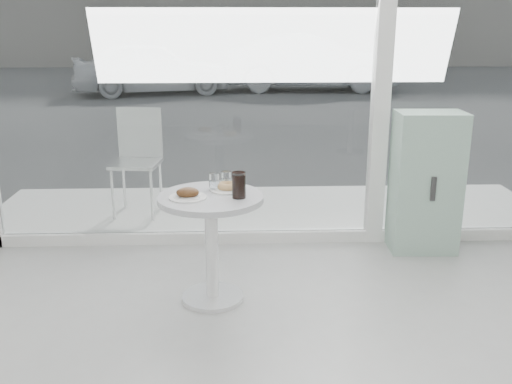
{
  "coord_description": "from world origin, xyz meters",
  "views": [
    {
      "loc": [
        -0.33,
        -1.78,
        1.89
      ],
      "look_at": [
        -0.2,
        1.7,
        0.85
      ],
      "focal_mm": 40.0,
      "sensor_mm": 36.0,
      "label": 1
    }
  ],
  "objects_px": {
    "patio_chair": "(138,154)",
    "plate_fritter": "(188,194)",
    "water_tumbler_b": "(226,181)",
    "cola_glass": "(239,186)",
    "main_table": "(211,226)",
    "car_white": "(151,68)",
    "mint_cabinet": "(426,182)",
    "car_silver": "(310,63)",
    "plate_donut": "(227,187)",
    "water_tumbler_a": "(214,183)"
  },
  "relations": [
    {
      "from": "water_tumbler_a",
      "to": "water_tumbler_b",
      "type": "height_order",
      "value": "water_tumbler_a"
    },
    {
      "from": "main_table",
      "to": "mint_cabinet",
      "type": "xyz_separation_m",
      "value": [
        1.77,
        0.88,
        0.05
      ]
    },
    {
      "from": "patio_chair",
      "to": "plate_fritter",
      "type": "relative_size",
      "value": 4.12
    },
    {
      "from": "water_tumbler_a",
      "to": "cola_glass",
      "type": "xyz_separation_m",
      "value": [
        0.17,
        -0.19,
        0.03
      ]
    },
    {
      "from": "mint_cabinet",
      "to": "plate_donut",
      "type": "relative_size",
      "value": 4.84
    },
    {
      "from": "patio_chair",
      "to": "water_tumbler_a",
      "type": "relative_size",
      "value": 8.52
    },
    {
      "from": "car_silver",
      "to": "patio_chair",
      "type": "bearing_deg",
      "value": 166.88
    },
    {
      "from": "cola_glass",
      "to": "water_tumbler_a",
      "type": "bearing_deg",
      "value": 131.86
    },
    {
      "from": "car_silver",
      "to": "water_tumbler_a",
      "type": "relative_size",
      "value": 39.62
    },
    {
      "from": "car_silver",
      "to": "plate_fritter",
      "type": "relative_size",
      "value": 19.16
    },
    {
      "from": "main_table",
      "to": "car_white",
      "type": "xyz_separation_m",
      "value": [
        -2.09,
        12.19,
        0.16
      ]
    },
    {
      "from": "mint_cabinet",
      "to": "water_tumbler_b",
      "type": "distance_m",
      "value": 1.82
    },
    {
      "from": "car_silver",
      "to": "cola_glass",
      "type": "xyz_separation_m",
      "value": [
        -2.13,
        -12.92,
        0.06
      ]
    },
    {
      "from": "mint_cabinet",
      "to": "water_tumbler_a",
      "type": "xyz_separation_m",
      "value": [
        -1.75,
        -0.75,
        0.23
      ]
    },
    {
      "from": "mint_cabinet",
      "to": "plate_donut",
      "type": "bearing_deg",
      "value": -153.44
    },
    {
      "from": "car_white",
      "to": "car_silver",
      "type": "relative_size",
      "value": 0.87
    },
    {
      "from": "main_table",
      "to": "plate_donut",
      "type": "distance_m",
      "value": 0.29
    },
    {
      "from": "car_white",
      "to": "water_tumbler_a",
      "type": "height_order",
      "value": "car_white"
    },
    {
      "from": "patio_chair",
      "to": "car_silver",
      "type": "relative_size",
      "value": 0.21
    },
    {
      "from": "car_white",
      "to": "plate_fritter",
      "type": "height_order",
      "value": "car_white"
    },
    {
      "from": "car_white",
      "to": "cola_glass",
      "type": "relative_size",
      "value": 23.87
    },
    {
      "from": "main_table",
      "to": "plate_fritter",
      "type": "bearing_deg",
      "value": -157.85
    },
    {
      "from": "car_white",
      "to": "water_tumbler_b",
      "type": "height_order",
      "value": "car_white"
    },
    {
      "from": "main_table",
      "to": "plate_fritter",
      "type": "relative_size",
      "value": 3.06
    },
    {
      "from": "car_white",
      "to": "car_silver",
      "type": "xyz_separation_m",
      "value": [
        4.41,
        0.67,
        0.08
      ]
    },
    {
      "from": "car_white",
      "to": "water_tumbler_a",
      "type": "distance_m",
      "value": 12.24
    },
    {
      "from": "main_table",
      "to": "plate_donut",
      "type": "bearing_deg",
      "value": 45.93
    },
    {
      "from": "water_tumbler_a",
      "to": "cola_glass",
      "type": "height_order",
      "value": "cola_glass"
    },
    {
      "from": "water_tumbler_b",
      "to": "car_silver",
      "type": "bearing_deg",
      "value": 80.09
    },
    {
      "from": "patio_chair",
      "to": "plate_donut",
      "type": "relative_size",
      "value": 4.21
    },
    {
      "from": "mint_cabinet",
      "to": "plate_donut",
      "type": "xyz_separation_m",
      "value": [
        -1.66,
        -0.76,
        0.19
      ]
    },
    {
      "from": "car_white",
      "to": "car_silver",
      "type": "height_order",
      "value": "car_silver"
    },
    {
      "from": "plate_fritter",
      "to": "water_tumbler_a",
      "type": "bearing_deg",
      "value": 47.94
    },
    {
      "from": "main_table",
      "to": "mint_cabinet",
      "type": "distance_m",
      "value": 1.98
    },
    {
      "from": "main_table",
      "to": "cola_glass",
      "type": "distance_m",
      "value": 0.36
    },
    {
      "from": "car_white",
      "to": "plate_donut",
      "type": "relative_size",
      "value": 17.01
    },
    {
      "from": "water_tumbler_b",
      "to": "cola_glass",
      "type": "distance_m",
      "value": 0.27
    },
    {
      "from": "mint_cabinet",
      "to": "cola_glass",
      "type": "bearing_deg",
      "value": -147.36
    },
    {
      "from": "plate_fritter",
      "to": "cola_glass",
      "type": "relative_size",
      "value": 1.43
    },
    {
      "from": "main_table",
      "to": "mint_cabinet",
      "type": "height_order",
      "value": "mint_cabinet"
    },
    {
      "from": "mint_cabinet",
      "to": "plate_fritter",
      "type": "bearing_deg",
      "value": -152.05
    },
    {
      "from": "car_white",
      "to": "water_tumbler_a",
      "type": "relative_size",
      "value": 34.44
    },
    {
      "from": "water_tumbler_a",
      "to": "cola_glass",
      "type": "distance_m",
      "value": 0.25
    },
    {
      "from": "car_silver",
      "to": "cola_glass",
      "type": "height_order",
      "value": "car_silver"
    },
    {
      "from": "water_tumbler_b",
      "to": "cola_glass",
      "type": "relative_size",
      "value": 0.66
    },
    {
      "from": "mint_cabinet",
      "to": "main_table",
      "type": "bearing_deg",
      "value": -151.74
    },
    {
      "from": "plate_fritter",
      "to": "cola_glass",
      "type": "height_order",
      "value": "cola_glass"
    },
    {
      "from": "main_table",
      "to": "car_white",
      "type": "distance_m",
      "value": 12.37
    },
    {
      "from": "mint_cabinet",
      "to": "water_tumbler_b",
      "type": "bearing_deg",
      "value": -155.6
    },
    {
      "from": "car_silver",
      "to": "water_tumbler_b",
      "type": "xyz_separation_m",
      "value": [
        -2.22,
        -12.67,
        0.03
      ]
    }
  ]
}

